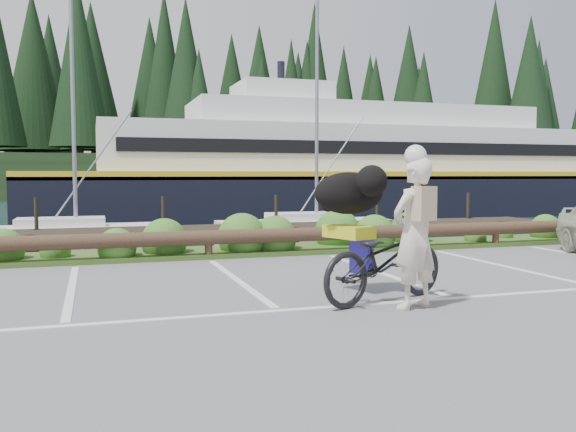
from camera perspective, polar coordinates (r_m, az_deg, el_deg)
name	(u,v)px	position (r m, az deg, el deg)	size (l,w,h in m)	color
ground	(270,305)	(8.32, -1.67, -8.29)	(72.00, 72.00, 0.00)	#5B5B5E
harbor_backdrop	(113,187)	(86.34, -16.02, 2.67)	(170.00, 160.00, 30.00)	#182C3B
vegetation_strip	(203,253)	(13.41, -7.97, -3.41)	(34.00, 1.60, 0.10)	#3D5B21
log_rail	(209,259)	(12.74, -7.43, -4.03)	(32.00, 0.30, 0.60)	#443021
bicycle	(385,259)	(8.51, 9.03, -4.04)	(0.78, 2.24, 1.18)	black
cyclist	(414,233)	(8.12, 11.74, -1.60)	(0.72, 0.47, 1.98)	silver
dog	(349,193)	(8.94, 5.74, 2.14)	(1.07, 0.52, 0.62)	black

